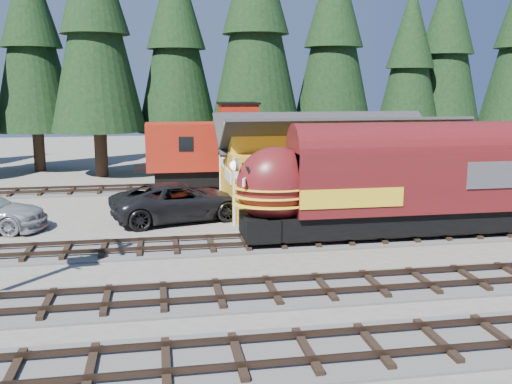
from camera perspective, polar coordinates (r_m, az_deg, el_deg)
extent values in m
plane|color=#6B665B|center=(23.02, 15.52, -7.09)|extent=(120.00, 120.00, 0.00)
cube|color=#4C4947|center=(38.36, -10.25, 0.24)|extent=(32.00, 3.20, 0.08)
cube|color=#38281E|center=(37.61, -10.26, 0.36)|extent=(32.00, 0.08, 0.16)
cube|color=#38281E|center=(39.03, -10.25, 0.73)|extent=(32.00, 0.08, 0.16)
cube|color=#C3831B|center=(32.16, 7.71, 1.33)|extent=(12.00, 6.00, 3.40)
cube|color=yellow|center=(31.86, 7.82, 5.62)|extent=(11.88, 3.30, 1.44)
cube|color=white|center=(29.83, -2.82, 1.65)|extent=(0.06, 2.40, 0.60)
cone|color=black|center=(49.13, -21.56, 14.21)|extent=(6.42, 6.42, 14.62)
cone|color=black|center=(44.70, -15.85, 16.03)|extent=(6.93, 6.93, 15.77)
cone|color=black|center=(46.27, -8.00, 14.94)|extent=(6.34, 6.34, 14.45)
cone|color=black|center=(44.85, -0.04, 16.61)|extent=(7.02, 7.02, 16.00)
cone|color=black|center=(47.18, 7.77, 15.12)|extent=(6.47, 6.47, 14.74)
cone|color=black|center=(49.63, 15.17, 12.63)|extent=(5.42, 5.42, 12.35)
cone|color=black|center=(52.52, 18.56, 13.77)|extent=(6.22, 6.22, 14.18)
cube|color=black|center=(26.82, 14.40, -2.69)|extent=(12.93, 2.31, 1.00)
cube|color=#5C1517|center=(26.77, 16.01, 1.27)|extent=(11.80, 2.72, 2.72)
ellipsoid|color=#5C1517|center=(24.64, 1.98, 0.69)|extent=(3.45, 2.67, 3.36)
cube|color=#38383A|center=(28.34, 22.17, 2.05)|extent=(3.63, 2.78, 1.18)
sphere|color=white|center=(24.20, -2.18, 2.68)|extent=(0.40, 0.40, 0.40)
cube|color=black|center=(38.47, -3.26, 1.63)|extent=(9.17, 2.36, 1.02)
cube|color=#9E2010|center=(38.20, -3.29, 4.65)|extent=(10.19, 2.95, 3.06)
cube|color=#9E2010|center=(38.17, -1.79, 7.88)|extent=(2.44, 2.24, 1.22)
imported|color=black|center=(29.49, -7.57, -0.95)|extent=(7.62, 4.91, 1.95)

